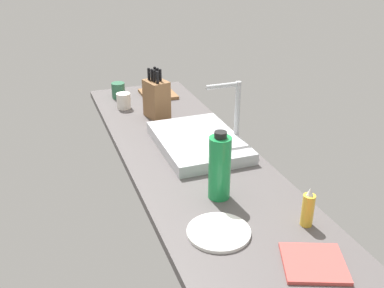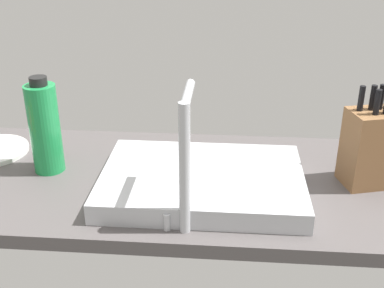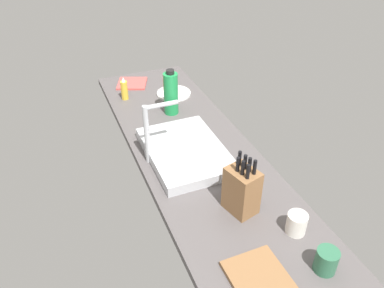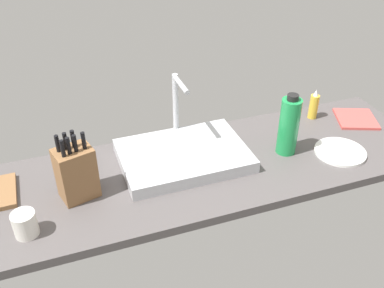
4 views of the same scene
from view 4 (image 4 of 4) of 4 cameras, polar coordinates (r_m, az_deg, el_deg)
countertop_slab at (r=167.50cm, az=0.40°, el=-3.67°), size 196.19×56.53×3.50cm
sink_basin at (r=168.79cm, az=-1.13°, el=-1.56°), size 49.26×34.62×5.02cm
faucet at (r=174.27cm, az=-1.83°, el=5.48°), size 5.50×16.19×29.45cm
knife_block at (r=152.71cm, az=-15.16°, el=-3.65°), size 14.55×12.48×25.59cm
soap_bottle at (r=203.96cm, az=15.88°, el=4.92°), size 4.09×4.09×14.10cm
water_bottle at (r=173.40cm, az=12.74°, el=2.38°), size 8.00×8.00×25.83cm
dinner_plate at (r=184.45cm, az=19.10°, el=-0.99°), size 20.61×20.61×1.20cm
dish_towel at (r=210.74cm, az=20.95°, el=3.14°), size 22.52×22.96×1.20cm
ceramic_cup at (r=146.59cm, az=-21.32°, el=-9.89°), size 7.59×7.59×8.46cm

